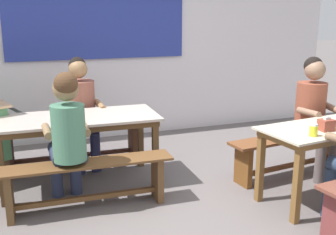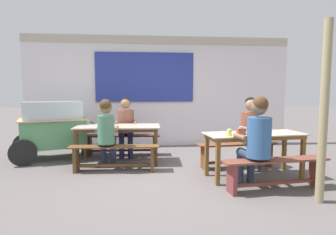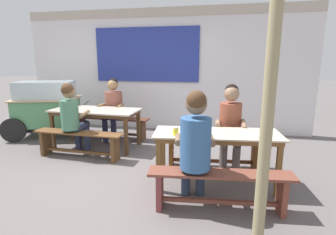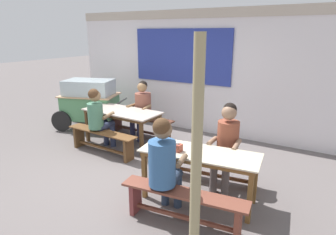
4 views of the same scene
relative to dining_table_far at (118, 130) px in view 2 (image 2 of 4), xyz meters
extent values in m
plane|color=#655D5C|center=(0.93, -0.96, -0.66)|extent=(40.00, 40.00, 0.00)
cube|color=silver|center=(0.93, 1.64, 0.63)|extent=(6.70, 0.12, 2.58)
cube|color=#2B3A94|center=(0.55, 1.55, 1.10)|extent=(2.45, 0.03, 1.23)
cube|color=#BBAE9E|center=(0.93, 1.66, 2.03)|extent=(6.70, 0.20, 0.20)
cube|color=#C0B1A3|center=(0.00, 0.00, 0.06)|extent=(1.66, 0.79, 0.03)
cube|color=#533920|center=(0.00, 0.00, 0.02)|extent=(1.58, 0.73, 0.06)
cube|color=#533920|center=(0.75, 0.28, -0.33)|extent=(0.06, 0.06, 0.65)
cube|color=#533920|center=(0.72, -0.33, -0.33)|extent=(0.06, 0.06, 0.65)
cube|color=#533920|center=(-0.72, 0.33, -0.33)|extent=(0.06, 0.06, 0.65)
cube|color=#533920|center=(-0.75, -0.28, -0.33)|extent=(0.06, 0.06, 0.65)
cube|color=beige|center=(2.29, -1.16, 0.07)|extent=(1.67, 0.78, 0.02)
cube|color=brown|center=(2.29, -1.16, 0.03)|extent=(1.58, 0.71, 0.06)
cube|color=brown|center=(2.98, -0.84, -0.33)|extent=(0.07, 0.07, 0.65)
cube|color=brown|center=(3.03, -1.32, -0.33)|extent=(0.07, 0.07, 0.65)
cube|color=brown|center=(1.54, -1.01, -0.33)|extent=(0.07, 0.07, 0.65)
cube|color=brown|center=(1.59, -1.48, -0.33)|extent=(0.07, 0.07, 0.65)
cube|color=#542E20|center=(0.02, 0.60, -0.22)|extent=(1.67, 0.37, 0.03)
cube|color=brown|center=(0.73, 0.58, -0.45)|extent=(0.07, 0.26, 0.42)
cube|color=#4F2D27|center=(-0.69, 0.63, -0.45)|extent=(0.07, 0.26, 0.42)
cube|color=#542E20|center=(0.02, 0.60, -0.55)|extent=(1.38, 0.10, 0.04)
cube|color=brown|center=(-0.02, -0.60, -0.22)|extent=(1.58, 0.34, 0.02)
cube|color=brown|center=(0.64, -0.63, -0.44)|extent=(0.07, 0.24, 0.43)
cube|color=brown|center=(-0.69, -0.58, -0.44)|extent=(0.07, 0.24, 0.43)
cube|color=brown|center=(-0.02, -0.60, -0.55)|extent=(1.29, 0.09, 0.04)
cube|color=brown|center=(2.22, -0.56, -0.22)|extent=(1.54, 0.45, 0.03)
cube|color=brown|center=(2.85, -0.49, -0.45)|extent=(0.09, 0.24, 0.42)
cube|color=brown|center=(1.58, -0.63, -0.45)|extent=(0.09, 0.24, 0.42)
cube|color=brown|center=(2.22, -0.56, -0.55)|extent=(1.23, 0.18, 0.04)
cube|color=brown|center=(2.35, -1.77, -0.22)|extent=(1.59, 0.44, 0.03)
cube|color=brown|center=(3.01, -1.69, -0.45)|extent=(0.08, 0.23, 0.42)
cube|color=brown|center=(1.69, -1.84, -0.45)|extent=(0.08, 0.23, 0.42)
cube|color=brown|center=(2.35, -1.77, -0.55)|extent=(1.29, 0.19, 0.04)
cube|color=#549360|center=(-1.37, 0.46, -0.12)|extent=(1.42, 1.12, 0.57)
cube|color=silver|center=(-1.37, 0.46, 0.35)|extent=(1.28, 1.01, 0.38)
cube|color=tan|center=(-1.37, 0.46, 0.17)|extent=(1.52, 1.22, 0.02)
cylinder|color=black|center=(-2.04, 0.66, -0.41)|extent=(0.49, 0.21, 0.50)
cylinder|color=black|center=(-1.77, -0.11, -0.41)|extent=(0.49, 0.21, 0.50)
cylinder|color=#333333|center=(-0.84, 0.64, -0.53)|extent=(0.05, 0.05, 0.25)
cylinder|color=#3F3F3F|center=(-0.61, 0.72, 0.05)|extent=(0.28, 0.73, 0.04)
cylinder|color=#2C3553|center=(-0.08, -0.23, -0.43)|extent=(0.11, 0.11, 0.45)
cylinder|color=#2C3553|center=(-0.26, -0.24, -0.43)|extent=(0.11, 0.11, 0.45)
cylinder|color=#2C3553|center=(-0.07, -0.41, -0.15)|extent=(0.14, 0.41, 0.13)
cylinder|color=#2C3553|center=(-0.25, -0.42, -0.15)|extent=(0.14, 0.41, 0.13)
cylinder|color=#4A8063|center=(-0.16, -0.60, 0.08)|extent=(0.29, 0.29, 0.50)
sphere|color=olive|center=(-0.16, -0.58, 0.48)|extent=(0.22, 0.22, 0.22)
sphere|color=#4C331E|center=(-0.16, -0.61, 0.51)|extent=(0.21, 0.21, 0.21)
cylinder|color=olive|center=(0.00, -0.41, 0.07)|extent=(0.08, 0.31, 0.10)
cylinder|color=olive|center=(-0.33, -0.42, 0.07)|extent=(0.08, 0.30, 0.08)
cylinder|color=#292C50|center=(0.04, 0.28, -0.43)|extent=(0.11, 0.11, 0.45)
cylinder|color=#292C50|center=(0.22, 0.29, -0.43)|extent=(0.11, 0.11, 0.45)
cylinder|color=#292C50|center=(0.03, 0.44, -0.15)|extent=(0.15, 0.36, 0.13)
cylinder|color=#292C50|center=(0.21, 0.45, -0.15)|extent=(0.15, 0.36, 0.13)
cylinder|color=brown|center=(0.11, 0.60, 0.09)|extent=(0.36, 0.36, 0.51)
sphere|color=#926C47|center=(0.11, 0.58, 0.48)|extent=(0.21, 0.21, 0.21)
sphere|color=black|center=(0.11, 0.61, 0.52)|extent=(0.20, 0.20, 0.20)
cylinder|color=#926C47|center=(-0.08, 0.41, 0.08)|extent=(0.09, 0.31, 0.08)
cylinder|color=#926C47|center=(0.32, 0.43, 0.08)|extent=(0.09, 0.31, 0.09)
cylinder|color=#293851|center=(2.11, -1.46, -0.43)|extent=(0.11, 0.11, 0.45)
cylinder|color=#293851|center=(1.94, -1.49, -0.43)|extent=(0.11, 0.11, 0.45)
cylinder|color=#293851|center=(2.14, -1.62, -0.15)|extent=(0.19, 0.38, 0.13)
cylinder|color=#293851|center=(1.96, -1.65, -0.15)|extent=(0.19, 0.38, 0.13)
cylinder|color=#345E93|center=(2.08, -1.80, 0.12)|extent=(0.33, 0.33, 0.56)
sphere|color=brown|center=(2.08, -1.78, 0.54)|extent=(0.23, 0.23, 0.23)
sphere|color=#4C331E|center=(2.08, -1.81, 0.58)|extent=(0.21, 0.21, 0.21)
cylinder|color=brown|center=(2.23, -1.59, 0.10)|extent=(0.12, 0.31, 0.08)
cylinder|color=brown|center=(1.87, -1.65, 0.10)|extent=(0.12, 0.31, 0.07)
cylinder|color=#6B5E5D|center=(2.38, -0.85, -0.43)|extent=(0.11, 0.11, 0.45)
cylinder|color=#6B5E5D|center=(2.56, -0.85, -0.43)|extent=(0.11, 0.11, 0.45)
cylinder|color=#6B5E5D|center=(2.38, -0.70, -0.15)|extent=(0.14, 0.35, 0.13)
cylinder|color=#6B5E5D|center=(2.56, -0.69, -0.15)|extent=(0.14, 0.35, 0.13)
cylinder|color=brown|center=(2.46, -0.54, 0.10)|extent=(0.32, 0.32, 0.53)
sphere|color=#8F6B53|center=(2.46, -0.56, 0.51)|extent=(0.22, 0.22, 0.22)
sphere|color=black|center=(2.46, -0.53, 0.54)|extent=(0.20, 0.20, 0.20)
cylinder|color=#8F6B53|center=(2.29, -0.72, 0.09)|extent=(0.08, 0.30, 0.08)
cylinder|color=#8F6B53|center=(2.65, -0.71, 0.09)|extent=(0.08, 0.31, 0.11)
cube|color=brown|center=(2.01, -1.29, 0.13)|extent=(0.13, 0.10, 0.10)
cube|color=white|center=(2.01, -1.29, 0.19)|extent=(0.05, 0.03, 0.02)
cylinder|color=yellow|center=(1.79, -1.39, 0.12)|extent=(0.07, 0.07, 0.09)
cylinder|color=white|center=(1.79, -1.39, 0.17)|extent=(0.06, 0.06, 0.02)
cylinder|color=tan|center=(2.72, -2.22, 0.49)|extent=(0.10, 0.10, 2.29)
camera|label=1|loc=(-0.53, -4.05, 1.08)|focal=43.24mm
camera|label=2|loc=(0.47, -5.39, 0.76)|focal=29.15mm
camera|label=3|loc=(2.35, -4.49, 0.99)|focal=28.30mm
camera|label=4|loc=(3.74, -4.48, 1.62)|focal=30.83mm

